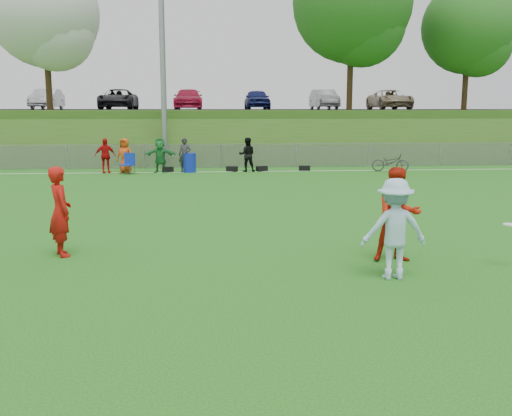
{
  "coord_description": "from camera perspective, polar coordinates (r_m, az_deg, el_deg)",
  "views": [
    {
      "loc": [
        -0.86,
        -10.33,
        3.03
      ],
      "look_at": [
        0.11,
        0.5,
        1.16
      ],
      "focal_mm": 40.0,
      "sensor_mm": 36.0,
      "label": 1
    }
  ],
  "objects": [
    {
      "name": "sideline_far",
      "position": [
        28.51,
        -3.37,
        3.64
      ],
      "size": [
        60.0,
        0.1,
        0.01
      ],
      "primitive_type": "cube",
      "color": "white",
      "rests_on": "ground"
    },
    {
      "name": "light_pole",
      "position": [
        31.42,
        -9.37,
        16.35
      ],
      "size": [
        1.2,
        0.4,
        12.15
      ],
      "color": "gray",
      "rests_on": "ground"
    },
    {
      "name": "tree_white_flowering",
      "position": [
        36.76,
        -20.16,
        17.45
      ],
      "size": [
        6.3,
        6.3,
        8.78
      ],
      "color": "black",
      "rests_on": "berm"
    },
    {
      "name": "parking_lot",
      "position": [
        43.34,
        -4.04,
        9.76
      ],
      "size": [
        120.0,
        12.0,
        0.1
      ],
      "primitive_type": "cube",
      "color": "black",
      "rests_on": "berm"
    },
    {
      "name": "fence",
      "position": [
        30.44,
        -3.5,
        5.25
      ],
      "size": [
        58.0,
        0.06,
        1.3
      ],
      "color": "gray",
      "rests_on": "ground"
    },
    {
      "name": "spectator_row",
      "position": [
        28.48,
        -8.97,
        5.24
      ],
      "size": [
        7.9,
        0.79,
        1.69
      ],
      "color": "red",
      "rests_on": "ground"
    },
    {
      "name": "camp_chair",
      "position": [
        28.07,
        -12.72,
        3.93
      ],
      "size": [
        0.72,
        0.73,
        1.01
      ],
      "rotation": [
        0.0,
        0.0,
        -0.36
      ],
      "color": "#0F2DA7",
      "rests_on": "ground"
    },
    {
      "name": "player_red_center",
      "position": [
        11.79,
        14.02,
        -0.67
      ],
      "size": [
        0.95,
        0.75,
        1.91
      ],
      "primitive_type": "imported",
      "rotation": [
        0.0,
        0.0,
        -0.03
      ],
      "color": "#B61F0C",
      "rests_on": "ground"
    },
    {
      "name": "car_row",
      "position": [
        42.34,
        -5.63,
        10.78
      ],
      "size": [
        32.04,
        5.18,
        1.44
      ],
      "color": "silver",
      "rests_on": "parking_lot"
    },
    {
      "name": "player_red_left",
      "position": [
        12.56,
        -18.99,
        -0.34
      ],
      "size": [
        0.73,
        0.82,
        1.89
      ],
      "primitive_type": "imported",
      "rotation": [
        0.0,
        0.0,
        2.07
      ],
      "color": "#B6110C",
      "rests_on": "ground"
    },
    {
      "name": "tree_green_near",
      "position": [
        36.4,
        9.85,
        19.1
      ],
      "size": [
        7.14,
        7.14,
        9.95
      ],
      "color": "black",
      "rests_on": "berm"
    },
    {
      "name": "recycling_bin",
      "position": [
        28.44,
        -6.66,
        4.52
      ],
      "size": [
        0.67,
        0.67,
        0.94
      ],
      "primitive_type": "cylinder",
      "rotation": [
        0.0,
        0.0,
        -0.07
      ],
      "color": "#0F24AD",
      "rests_on": "ground"
    },
    {
      "name": "berm",
      "position": [
        41.37,
        -3.96,
        7.61
      ],
      "size": [
        120.0,
        18.0,
        3.0
      ],
      "primitive_type": "cube",
      "color": "#2D5517",
      "rests_on": "ground"
    },
    {
      "name": "ground",
      "position": [
        10.8,
        -0.35,
        -6.54
      ],
      "size": [
        120.0,
        120.0,
        0.0
      ],
      "primitive_type": "plane",
      "color": "#135B13",
      "rests_on": "ground"
    },
    {
      "name": "bicycle",
      "position": [
        29.3,
        13.28,
        4.48
      ],
      "size": [
        1.9,
        1.17,
        0.94
      ],
      "primitive_type": "imported",
      "rotation": [
        0.0,
        0.0,
        1.25
      ],
      "color": "#303033",
      "rests_on": "ground"
    },
    {
      "name": "frisbee",
      "position": [
        12.07,
        24.04,
        -1.52
      ],
      "size": [
        0.25,
        0.25,
        0.02
      ],
      "color": "white",
      "rests_on": "ground"
    },
    {
      "name": "tree_green_far",
      "position": [
        40.35,
        20.73,
        16.17
      ],
      "size": [
        5.88,
        5.88,
        8.19
      ],
      "color": "black",
      "rests_on": "berm"
    },
    {
      "name": "gear_bags",
      "position": [
        28.64,
        -1.42,
        3.94
      ],
      "size": [
        7.43,
        0.47,
        0.26
      ],
      "color": "black",
      "rests_on": "ground"
    },
    {
      "name": "player_blue",
      "position": [
        10.57,
        13.66,
        -2.05
      ],
      "size": [
        1.19,
        0.69,
        1.84
      ],
      "primitive_type": "imported",
      "rotation": [
        0.0,
        0.0,
        3.13
      ],
      "color": "#A5CBE5",
      "rests_on": "ground"
    }
  ]
}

